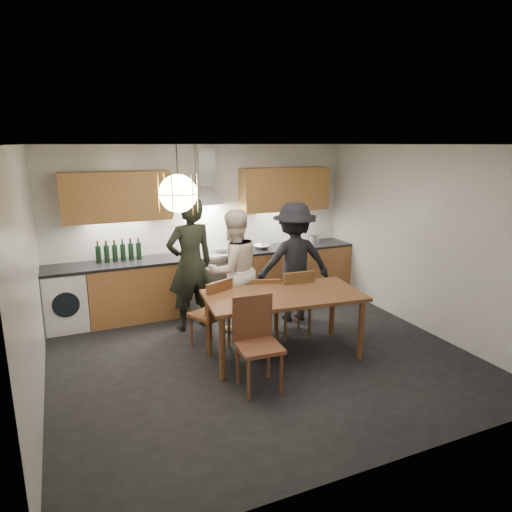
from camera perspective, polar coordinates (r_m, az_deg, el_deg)
name	(u,v)px	position (r m, az deg, el deg)	size (l,w,h in m)	color
ground	(261,356)	(5.90, 0.57, -12.36)	(5.00, 5.00, 0.00)	black
room_shell	(261,223)	(5.37, 0.62, 4.20)	(5.02, 4.52, 2.61)	white
counter_run	(213,280)	(7.45, -5.42, -3.04)	(5.00, 0.62, 0.90)	#C08049
range_stove	(212,281)	(7.44, -5.58, -3.14)	(0.90, 0.60, 0.92)	silver
wall_fixtures	(207,192)	(7.27, -6.14, 7.98)	(4.30, 0.54, 1.10)	#BF8849
pendant_lamp	(178,194)	(4.90, -9.71, 7.71)	(0.43, 0.43, 0.70)	black
dining_table	(283,301)	(5.67, 3.45, -5.64)	(2.02, 1.17, 0.81)	brown
chair_back_left	(214,310)	(5.89, -5.24, -6.72)	(0.57, 0.57, 0.95)	brown
chair_back_mid	(265,304)	(6.22, 1.17, -5.96)	(0.51, 0.51, 0.87)	brown
chair_back_right	(295,299)	(6.24, 4.96, -5.40)	(0.47, 0.47, 0.97)	brown
chair_front	(256,336)	(5.03, -0.01, -9.96)	(0.48, 0.48, 1.01)	brown
person_left	(190,264)	(6.49, -8.21, -1.05)	(0.70, 0.46, 1.91)	black
person_mid	(233,270)	(6.46, -2.84, -1.81)	(0.84, 0.66, 1.73)	silver
person_right	(294,262)	(6.83, 4.75, -0.76)	(1.15, 0.66, 1.78)	black
mixing_bowl	(262,247)	(7.60, 0.72, 1.15)	(0.29, 0.29, 0.07)	#ADACB0
stock_pot	(314,239)	(8.14, 7.26, 2.10)	(0.18, 0.18, 0.13)	silver
wine_bottles	(119,250)	(7.08, -16.78, 0.67)	(0.66, 0.08, 0.33)	black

